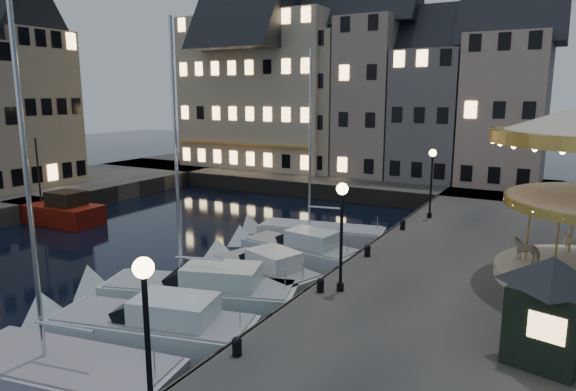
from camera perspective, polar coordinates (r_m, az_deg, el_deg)
The scene contains 28 objects.
ground at distance 23.32m, azimuth -12.04°, elevation -10.86°, with size 160.00×160.00×0.00m, color black.
quay_east at distance 23.51m, azimuth 26.60°, elevation -9.96°, with size 16.00×56.00×1.30m, color #474442.
quay_north at distance 50.15m, azimuth 2.19°, elevation 1.97°, with size 44.00×12.00×1.30m, color #474442.
quaywall_e at distance 24.99m, azimuth 7.86°, elevation -7.62°, with size 0.15×44.00×1.30m, color #47423A.
quaywall_n at distance 43.99m, azimuth 0.95°, elevation 0.68°, with size 48.00×0.15×1.30m, color #47423A.
streetlamp_a at distance 11.18m, azimuth -15.44°, elevation -13.74°, with size 0.44×0.44×4.17m.
streetlamp_b at distance 19.16m, azimuth 5.98°, elevation -2.89°, with size 0.44×0.44×4.17m.
streetlamp_c at distance 31.80m, azimuth 15.68°, elevation 2.37°, with size 0.44×0.44×4.17m.
bollard_a at distance 15.33m, azimuth -5.70°, elevation -16.26°, with size 0.30×0.30×0.57m.
bollard_b at distance 19.69m, azimuth 3.62°, elevation -9.84°, with size 0.30×0.30×0.57m.
bollard_c at distance 24.05m, azimuth 8.82°, elevation -6.01°, with size 0.30×0.30×0.57m.
bollard_d at distance 29.09m, azimuth 12.63°, elevation -3.13°, with size 0.30×0.30×0.57m.
townhouse_na at distance 57.28m, azimuth -7.28°, elevation 10.20°, with size 5.50×8.00×12.80m.
townhouse_nb at distance 54.22m, azimuth -2.57°, elevation 10.75°, with size 6.16×8.00×13.80m.
townhouse_nc at distance 51.29m, azimuth 3.29°, elevation 11.28°, with size 6.82×8.00×14.80m.
townhouse_nd at distance 49.05m, azimuth 9.48°, elevation 11.75°, with size 5.50×8.00×15.80m.
townhouse_ne at distance 47.47m, azimuth 15.70°, elevation 9.70°, with size 6.16×8.00×12.80m.
townhouse_nf at distance 46.40m, azimuth 23.11°, elevation 9.82°, with size 6.82×8.00×13.80m.
townhouse_wc at distance 48.69m, azimuth -27.45°, elevation 9.73°, with size 8.80×5.50×14.20m.
hotel_corner at distance 54.21m, azimuth -2.54°, elevation 12.34°, with size 17.60×9.00×16.80m.
motorboat_a at distance 17.44m, azimuth -25.00°, elevation -17.68°, with size 7.96×3.90×13.18m.
motorboat_b at distance 19.07m, azimuth -15.84°, elevation -14.11°, with size 8.21×4.16×2.15m.
motorboat_c at distance 21.66m, azimuth -10.76°, elevation -10.63°, with size 8.86×4.85×11.89m.
motorboat_d at distance 23.73m, azimuth -3.25°, elevation -8.59°, with size 6.65×4.07×2.15m.
motorboat_e at distance 26.74m, azimuth 0.58°, elevation -6.27°, with size 7.38×3.04×2.15m.
motorboat_f at distance 30.23m, azimuth 2.63°, elevation -4.43°, with size 8.35×3.54×11.04m.
red_fishing_boat at distance 38.81m, azimuth -24.58°, elevation -1.69°, with size 7.66×3.00×5.96m.
ticket_kiosk at distance 15.95m, azimuth 27.18°, elevation -9.45°, with size 2.97×2.97×3.48m.
Camera 1 is at (14.49, -16.10, 8.65)m, focal length 32.00 mm.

